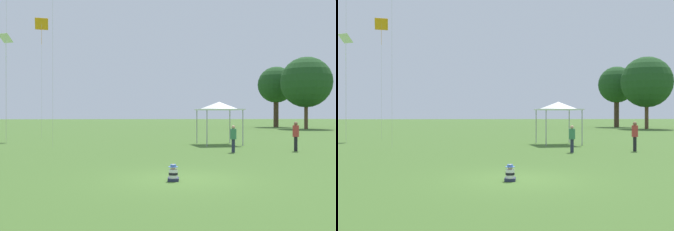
# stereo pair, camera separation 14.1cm
# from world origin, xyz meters

# --- Properties ---
(ground_plane) EXTENTS (300.00, 300.00, 0.00)m
(ground_plane) POSITION_xyz_m (0.00, 0.00, 0.00)
(ground_plane) COLOR #426628
(seated_toddler) EXTENTS (0.41, 0.48, 0.56)m
(seated_toddler) POSITION_xyz_m (-0.29, -0.31, 0.23)
(seated_toddler) COLOR #282D47
(seated_toddler) RESTS_ON ground
(person_standing_1) EXTENTS (0.39, 0.39, 1.73)m
(person_standing_1) POSITION_xyz_m (7.84, 9.38, 1.03)
(person_standing_1) COLOR black
(person_standing_1) RESTS_ON ground
(person_standing_2) EXTENTS (0.48, 0.48, 1.54)m
(person_standing_2) POSITION_xyz_m (3.98, 8.90, 0.91)
(person_standing_2) COLOR #282D42
(person_standing_2) RESTS_ON ground
(canopy_tent) EXTENTS (3.18, 3.18, 3.06)m
(canopy_tent) POSITION_xyz_m (4.37, 14.69, 2.75)
(canopy_tent) COLOR white
(canopy_tent) RESTS_ON ground
(kite_0) EXTENTS (1.20, 1.09, 8.78)m
(kite_0) POSITION_xyz_m (-12.33, 20.27, 8.21)
(kite_0) COLOR white
(kite_0) RESTS_ON ground
(kite_4) EXTENTS (1.20, 0.88, 10.35)m
(kite_4) POSITION_xyz_m (-9.67, 21.33, 9.66)
(kite_4) COLOR orange
(kite_4) RESTS_ON ground
(distant_tree_0) EXTENTS (7.39, 7.39, 10.52)m
(distant_tree_0) POSITION_xyz_m (23.07, 42.49, 6.82)
(distant_tree_0) COLOR brown
(distant_tree_0) RESTS_ON ground
(distant_tree_1) EXTENTS (5.99, 5.99, 10.05)m
(distant_tree_1) POSITION_xyz_m (21.50, 50.60, 6.98)
(distant_tree_1) COLOR #473323
(distant_tree_1) RESTS_ON ground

